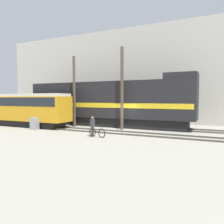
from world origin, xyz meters
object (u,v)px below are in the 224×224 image
at_px(freight_locomotive, 108,103).
at_px(signal_box, 35,124).
at_px(utility_pole_center, 122,89).
at_px(person, 92,125).
at_px(utility_pole_left, 74,92).
at_px(bicycle, 97,133).
at_px(streetcar, 20,108).

bearing_deg(freight_locomotive, signal_box, -132.38).
relative_size(utility_pole_center, signal_box, 6.73).
xyz_separation_m(person, utility_pole_left, (-5.01, 4.70, 2.82)).
bearing_deg(bicycle, signal_box, 172.59).
xyz_separation_m(utility_pole_left, signal_box, (-2.20, -3.65, -3.22)).
relative_size(utility_pole_left, utility_pole_center, 0.95).
bearing_deg(streetcar, bicycle, -12.62).
relative_size(person, utility_pole_left, 0.22).
distance_m(person, utility_pole_left, 7.43).
xyz_separation_m(freight_locomotive, bicycle, (2.35, -6.75, -2.21)).
distance_m(person, signal_box, 7.30).
bearing_deg(bicycle, person, -170.36).
bearing_deg(utility_pole_center, person, -97.33).
height_order(utility_pole_left, signal_box, utility_pole_left).
xyz_separation_m(utility_pole_left, utility_pole_center, (5.62, 0.00, 0.22)).
relative_size(streetcar, signal_box, 10.44).
height_order(person, utility_pole_center, utility_pole_center).
bearing_deg(person, signal_box, 171.68).
height_order(bicycle, signal_box, signal_box).
distance_m(freight_locomotive, utility_pole_left, 3.92).
bearing_deg(bicycle, utility_pole_center, 87.33).
relative_size(streetcar, utility_pole_left, 1.64).
relative_size(freight_locomotive, utility_pole_left, 2.49).
distance_m(utility_pole_center, signal_box, 9.29).
bearing_deg(person, freight_locomotive, 106.03).
xyz_separation_m(freight_locomotive, person, (1.96, -6.82, -1.57)).
bearing_deg(signal_box, streetcar, 157.32).
height_order(streetcar, person, streetcar).
bearing_deg(signal_box, utility_pole_left, 58.87).
bearing_deg(utility_pole_center, signal_box, -154.99).
xyz_separation_m(person, signal_box, (-7.22, 1.06, -0.39)).
relative_size(freight_locomotive, bicycle, 11.50).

